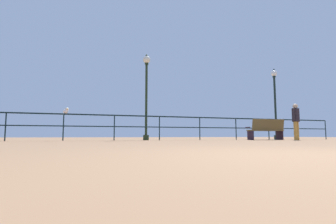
{
  "coord_description": "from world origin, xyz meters",
  "views": [
    {
      "loc": [
        -2.14,
        -1.75,
        0.19
      ],
      "look_at": [
        1.18,
        8.11,
        1.18
      ],
      "focal_mm": 26.75,
      "sensor_mm": 36.0,
      "label": 1
    }
  ],
  "objects": [
    {
      "name": "ground_plane",
      "position": [
        0.0,
        0.0,
        0.0
      ],
      "size": [
        60.0,
        60.0,
        0.0
      ],
      "primitive_type": "plane",
      "color": "#946B4A"
    },
    {
      "name": "seagull_on_rail",
      "position": [
        -2.81,
        8.59,
        1.15
      ],
      "size": [
        0.27,
        0.45,
        0.22
      ],
      "color": "white",
      "rests_on": "pier_railing"
    },
    {
      "name": "person_by_bench",
      "position": [
        6.67,
        6.83,
        0.92
      ],
      "size": [
        0.49,
        0.31,
        1.59
      ],
      "color": "#B68235",
      "rests_on": "ground_plane"
    },
    {
      "name": "bench_near_left",
      "position": [
        5.94,
        7.84,
        0.52
      ],
      "size": [
        1.71,
        0.73,
        0.96
      ],
      "color": "brown",
      "rests_on": "ground_plane"
    },
    {
      "name": "pier_railing",
      "position": [
        0.0,
        8.61,
        0.77
      ],
      "size": [
        21.18,
        0.05,
        1.05
      ],
      "color": "black",
      "rests_on": "ground_plane"
    },
    {
      "name": "lamppost_center",
      "position": [
        0.43,
        8.86,
        2.32
      ],
      "size": [
        0.33,
        0.33,
        3.84
      ],
      "color": "black",
      "rests_on": "ground_plane"
    },
    {
      "name": "lamppost_right",
      "position": [
        7.42,
        8.86,
        2.21
      ],
      "size": [
        0.31,
        0.31,
        3.77
      ],
      "color": "black",
      "rests_on": "ground_plane"
    }
  ]
}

